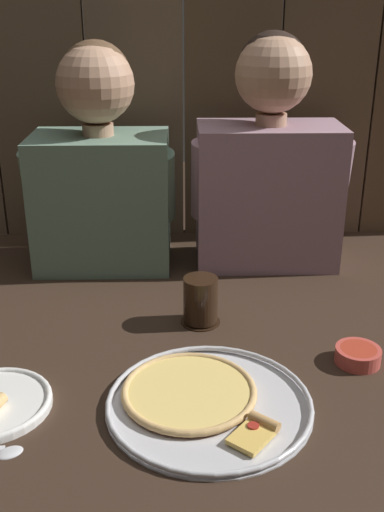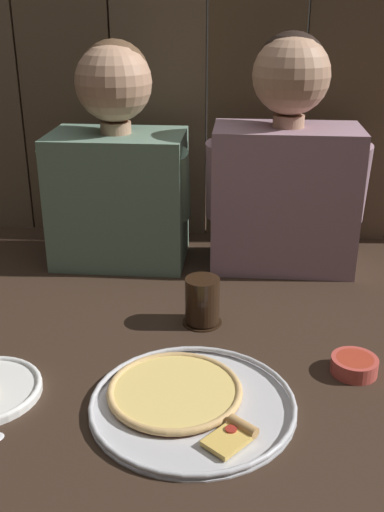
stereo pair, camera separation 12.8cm
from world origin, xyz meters
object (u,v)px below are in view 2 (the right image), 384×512
(pizza_tray, at_px, (187,399))
(diner_right, at_px, (286,163))
(drinking_glass, at_px, (202,301))
(dipping_bowl, at_px, (354,364))
(diner_left, at_px, (118,164))

(pizza_tray, distance_m, diner_right, 0.73)
(pizza_tray, relative_size, drinking_glass, 3.40)
(pizza_tray, xyz_separation_m, diner_right, (0.20, 0.65, 0.28))
(drinking_glass, relative_size, dipping_bowl, 1.20)
(dipping_bowl, bearing_deg, diner_right, 102.98)
(drinking_glass, distance_m, dipping_bowl, 0.36)
(drinking_glass, height_order, dipping_bowl, drinking_glass)
(drinking_glass, xyz_separation_m, diner_right, (0.19, 0.35, 0.23))
(drinking_glass, height_order, diner_right, diner_right)
(pizza_tray, distance_m, dipping_bowl, 0.34)
(diner_right, bearing_deg, dipping_bowl, -77.02)
(drinking_glass, bearing_deg, diner_left, 125.80)
(pizza_tray, relative_size, diner_right, 0.61)
(dipping_bowl, xyz_separation_m, diner_left, (-0.57, 0.52, 0.25))
(pizza_tray, bearing_deg, drinking_glass, 88.89)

